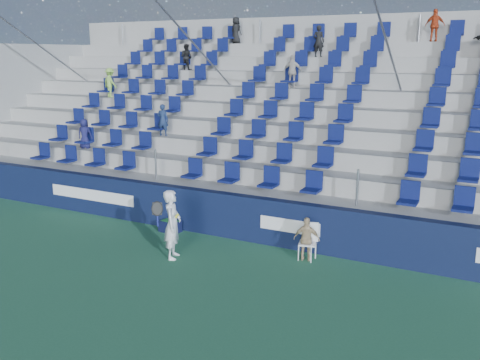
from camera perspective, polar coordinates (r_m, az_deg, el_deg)
ground at (r=11.89m, az=-7.21°, el=-10.70°), size 70.00×70.00×0.00m
sponsor_wall at (r=14.20m, az=-0.06°, el=-3.95°), size 24.00×0.32×1.20m
grandstand at (r=18.43m, az=7.28°, el=4.85°), size 24.00×8.17×6.63m
tennis_player at (r=12.91m, az=-7.22°, el=-4.71°), size 0.70×0.72×1.69m
line_judge_chair at (r=12.98m, az=7.34°, el=-6.19°), size 0.48×0.49×0.89m
line_judge at (r=12.84m, az=7.13°, el=-6.27°), size 0.67×0.39×1.07m
ball_bin at (r=14.98m, az=-7.46°, el=-4.85°), size 0.61×0.44×0.32m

